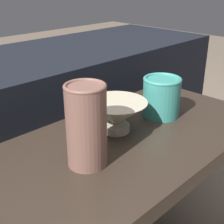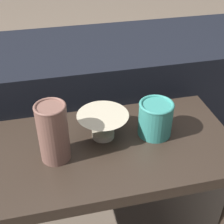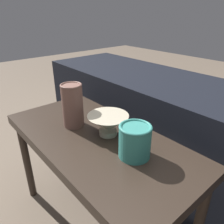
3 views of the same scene
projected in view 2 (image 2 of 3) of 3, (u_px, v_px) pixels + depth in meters
name	position (u px, v px, depth m)	size (l,w,h in m)	color
table	(101.00, 160.00, 0.99)	(0.84, 0.41, 0.49)	#2D231C
couch_backdrop	(80.00, 106.00, 1.47)	(1.74, 0.50, 0.60)	black
bowl	(103.00, 124.00, 0.97)	(0.16, 0.16, 0.08)	#B2A88E
vase_textured_left	(53.00, 132.00, 0.87)	(0.09, 0.09, 0.18)	brown
vase_colorful_right	(155.00, 118.00, 0.98)	(0.11, 0.11, 0.12)	teal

